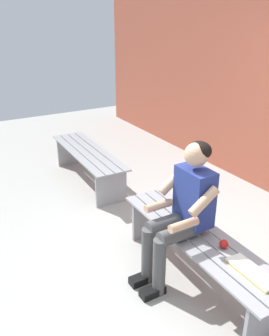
{
  "coord_description": "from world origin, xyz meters",
  "views": [
    {
      "loc": [
        -1.98,
        1.78,
        2.22
      ],
      "look_at": [
        0.83,
        0.15,
        0.82
      ],
      "focal_mm": 38.78,
      "sensor_mm": 36.0,
      "label": 1
    }
  ],
  "objects": [
    {
      "name": "apple",
      "position": [
        -0.24,
        -0.06,
        0.5
      ],
      "size": [
        0.07,
        0.07,
        0.07
      ],
      "primitive_type": "sphere",
      "color": "red",
      "rests_on": "bench_near"
    },
    {
      "name": "person_seated",
      "position": [
        0.11,
        0.1,
        0.7
      ],
      "size": [
        0.5,
        0.69,
        1.27
      ],
      "color": "navy",
      "rests_on": "ground"
    },
    {
      "name": "ground_plane",
      "position": [
        1.18,
        1.0,
        -0.02
      ],
      "size": [
        10.0,
        7.0,
        0.04
      ],
      "primitive_type": "cube",
      "color": "#9E9E99"
    },
    {
      "name": "book_open",
      "position": [
        -0.58,
        -0.03,
        0.48
      ],
      "size": [
        0.42,
        0.17,
        0.02
      ],
      "rotation": [
        0.0,
        0.0,
        -0.03
      ],
      "color": "white",
      "rests_on": "bench_near"
    },
    {
      "name": "bench_far",
      "position": [
        2.37,
        0.0,
        0.35
      ],
      "size": [
        1.73,
        0.5,
        0.47
      ],
      "rotation": [
        0.0,
        0.0,
        -0.03
      ],
      "color": "gray",
      "rests_on": "ground"
    },
    {
      "name": "bench_near",
      "position": [
        0.0,
        0.0,
        0.36
      ],
      "size": [
        1.84,
        0.51,
        0.47
      ],
      "rotation": [
        0.0,
        0.0,
        -0.03
      ],
      "color": "gray",
      "rests_on": "ground"
    }
  ]
}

